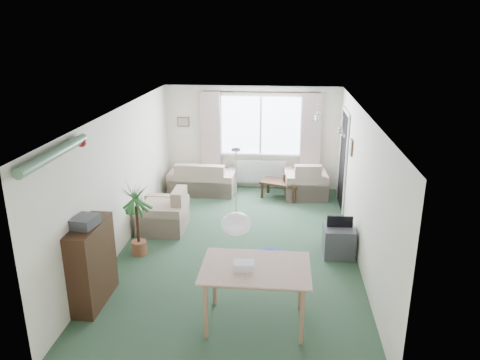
# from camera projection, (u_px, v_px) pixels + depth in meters

# --- Properties ---
(ground) EXTENTS (6.50, 6.50, 0.00)m
(ground) POSITION_uv_depth(u_px,v_px,m) (238.00, 248.00, 8.16)
(ground) COLOR #294530
(window) EXTENTS (1.80, 0.03, 1.30)m
(window) POSITION_uv_depth(u_px,v_px,m) (261.00, 125.00, 10.71)
(window) COLOR white
(curtain_rod) EXTENTS (2.60, 0.03, 0.03)m
(curtain_rod) POSITION_uv_depth(u_px,v_px,m) (261.00, 92.00, 10.39)
(curtain_rod) COLOR black
(curtain_left) EXTENTS (0.45, 0.08, 2.00)m
(curtain_left) POSITION_uv_depth(u_px,v_px,m) (211.00, 135.00, 10.79)
(curtain_left) COLOR beige
(curtain_right) EXTENTS (0.45, 0.08, 2.00)m
(curtain_right) POSITION_uv_depth(u_px,v_px,m) (311.00, 137.00, 10.59)
(curtain_right) COLOR beige
(radiator) EXTENTS (1.20, 0.10, 0.55)m
(radiator) POSITION_uv_depth(u_px,v_px,m) (260.00, 172.00, 11.02)
(radiator) COLOR white
(doorway) EXTENTS (0.03, 0.95, 2.00)m
(doorway) POSITION_uv_depth(u_px,v_px,m) (343.00, 161.00, 9.74)
(doorway) COLOR black
(pendant_lamp) EXTENTS (0.36, 0.36, 0.36)m
(pendant_lamp) POSITION_uv_depth(u_px,v_px,m) (236.00, 224.00, 5.50)
(pendant_lamp) COLOR white
(tinsel_garland) EXTENTS (1.60, 1.60, 0.12)m
(tinsel_garland) POSITION_uv_depth(u_px,v_px,m) (55.00, 154.00, 5.43)
(tinsel_garland) COLOR #196626
(bauble_cluster_a) EXTENTS (0.20, 0.20, 0.20)m
(bauble_cluster_a) POSITION_uv_depth(u_px,v_px,m) (317.00, 114.00, 8.19)
(bauble_cluster_a) COLOR silver
(bauble_cluster_b) EXTENTS (0.20, 0.20, 0.20)m
(bauble_cluster_b) POSITION_uv_depth(u_px,v_px,m) (342.00, 128.00, 7.03)
(bauble_cluster_b) COLOR silver
(wall_picture_back) EXTENTS (0.28, 0.03, 0.22)m
(wall_picture_back) POSITION_uv_depth(u_px,v_px,m) (183.00, 122.00, 10.86)
(wall_picture_back) COLOR brown
(wall_picture_right) EXTENTS (0.03, 0.24, 0.30)m
(wall_picture_right) POSITION_uv_depth(u_px,v_px,m) (351.00, 147.00, 8.62)
(wall_picture_right) COLOR brown
(sofa) EXTENTS (1.52, 0.85, 0.74)m
(sofa) POSITION_uv_depth(u_px,v_px,m) (202.00, 177.00, 10.73)
(sofa) COLOR beige
(sofa) RESTS_ON ground
(armchair_corner) EXTENTS (0.99, 0.94, 0.82)m
(armchair_corner) POSITION_uv_depth(u_px,v_px,m) (306.00, 179.00, 10.49)
(armchair_corner) COLOR beige
(armchair_corner) RESTS_ON ground
(armchair_left) EXTENTS (0.85, 0.90, 0.81)m
(armchair_left) POSITION_uv_depth(u_px,v_px,m) (162.00, 209.00, 8.79)
(armchair_left) COLOR beige
(armchair_left) RESTS_ON ground
(coffee_table) EXTENTS (0.97, 0.74, 0.39)m
(coffee_table) POSITION_uv_depth(u_px,v_px,m) (281.00, 190.00, 10.45)
(coffee_table) COLOR black
(coffee_table) RESTS_ON ground
(photo_frame) EXTENTS (0.12, 0.05, 0.16)m
(photo_frame) POSITION_uv_depth(u_px,v_px,m) (286.00, 178.00, 10.39)
(photo_frame) COLOR brown
(photo_frame) RESTS_ON coffee_table
(bookshelf) EXTENTS (0.33, 0.96, 1.17)m
(bookshelf) POSITION_uv_depth(u_px,v_px,m) (92.00, 264.00, 6.41)
(bookshelf) COLOR black
(bookshelf) RESTS_ON ground
(hifi_box) EXTENTS (0.33, 0.39, 0.14)m
(hifi_box) POSITION_uv_depth(u_px,v_px,m) (85.00, 222.00, 6.15)
(hifi_box) COLOR #3B3B40
(hifi_box) RESTS_ON bookshelf
(houseplant) EXTENTS (0.66, 0.66, 1.25)m
(houseplant) POSITION_uv_depth(u_px,v_px,m) (137.00, 220.00, 7.75)
(houseplant) COLOR #1F5A29
(houseplant) RESTS_ON ground
(dining_table) EXTENTS (1.27, 0.85, 0.79)m
(dining_table) POSITION_uv_depth(u_px,v_px,m) (255.00, 296.00, 6.00)
(dining_table) COLOR tan
(dining_table) RESTS_ON ground
(gift_box) EXTENTS (0.26, 0.19, 0.12)m
(gift_box) POSITION_uv_depth(u_px,v_px,m) (244.00, 266.00, 5.80)
(gift_box) COLOR white
(gift_box) RESTS_ON dining_table
(tv_cube) EXTENTS (0.51, 0.56, 0.51)m
(tv_cube) POSITION_uv_depth(u_px,v_px,m) (338.00, 241.00, 7.86)
(tv_cube) COLOR #323136
(tv_cube) RESTS_ON ground
(pet_bed) EXTENTS (0.68, 0.68, 0.10)m
(pet_bed) POSITION_uv_depth(u_px,v_px,m) (269.00, 257.00, 7.73)
(pet_bed) COLOR navy
(pet_bed) RESTS_ON ground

